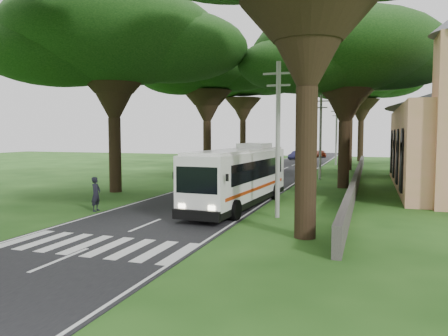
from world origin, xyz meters
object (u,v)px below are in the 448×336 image
Objects in this scene: pole_near at (278,137)px; distant_car_b at (297,155)px; distant_car_c at (320,154)px; pole_mid at (320,135)px; distant_car_a at (272,163)px; pedestrian at (96,194)px; pole_far at (336,135)px; coach_bus at (239,176)px.

pole_near is 51.27m from distant_car_b.
distant_car_b is 1.02× the size of distant_car_c.
pole_mid is 1.85× the size of distant_car_a.
distant_car_a is 2.23× the size of pedestrian.
distant_car_a reaches higher than distant_car_b.
distant_car_c is (2.54, 29.78, -0.12)m from distant_car_a.
distant_car_b is (-0.24, 20.75, -0.02)m from distant_car_a.
pole_mid is at bearing -30.69° from pedestrian.
pedestrian is at bearing -103.60° from pole_far.
pole_mid is 17.88m from coach_bus.
coach_bus reaches higher than distant_car_b.
distant_car_c is at bearing -10.99° from pedestrian.
distant_car_c is (-1.48, 57.21, -1.20)m from coach_bus.
distant_car_c is at bearing 94.10° from pole_near.
pole_near is at bearing -90.00° from pole_mid.
coach_bus is 57.24m from distant_car_c.
pole_mid is 31.66m from distant_car_b.
pole_near is 1.00× the size of pole_mid.
distant_car_c is 61.41m from pedestrian.
distant_car_a is 29.89m from distant_car_c.
distant_car_b is (-7.06, 10.67, -3.44)m from pole_far.
pole_far reaches higher than distant_car_c.
pedestrian is (-10.03, -41.43, -3.21)m from pole_far.
coach_bus is at bearing 138.25° from pole_near.
pole_near is 1.89× the size of distant_car_c.
pole_far is (0.00, 20.00, 0.00)m from pole_mid.
pole_mid is 12.51m from distant_car_a.
pole_far is at bearing 90.00° from pole_mid.
coach_bus reaches higher than pedestrian.
pedestrian is at bearing -148.01° from coach_bus.
coach_bus is (-2.80, -17.50, -2.33)m from pole_mid.
distant_car_b is (-7.06, 30.67, -3.44)m from pole_mid.
pole_mid is 40.09m from distant_car_c.
distant_car_c is (-4.28, 19.70, -3.54)m from pole_far.
pole_near reaches higher than distant_car_c.
distant_car_b is at bearing 123.50° from pole_far.
coach_bus is 6.08× the size of pedestrian.
distant_car_b is at bearing 56.77° from distant_car_c.
coach_bus is at bearing -99.08° from pole_mid.
pole_mid reaches higher than pedestrian.
pole_mid reaches higher than distant_car_b.
pedestrian is at bearing -78.87° from distant_car_b.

